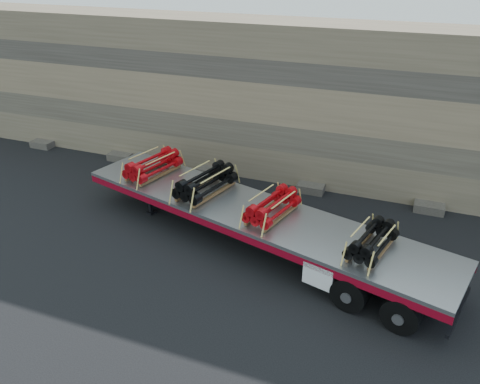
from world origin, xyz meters
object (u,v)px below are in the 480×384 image
(trailer, at_px, (253,227))
(bundle_midfront, at_px, (206,183))
(bundle_rear, at_px, (372,241))
(bundle_front, at_px, (153,166))
(bundle_midrear, at_px, (272,207))

(trailer, relative_size, bundle_midfront, 5.86)
(trailer, height_order, bundle_rear, bundle_rear)
(bundle_front, xyz_separation_m, bundle_midrear, (5.55, -1.50, -0.03))
(bundle_rear, bearing_deg, bundle_midfront, 180.00)
(bundle_midfront, bearing_deg, bundle_front, 180.00)
(bundle_front, bearing_deg, trailer, 0.00)
(trailer, bearing_deg, bundle_front, -180.00)
(trailer, bearing_deg, bundle_midrear, -0.00)
(bundle_midfront, bearing_deg, bundle_midrear, 0.00)
(bundle_front, height_order, bundle_rear, bundle_front)
(bundle_midrear, relative_size, bundle_rear, 1.07)
(bundle_front, xyz_separation_m, bundle_midfront, (2.69, -0.73, 0.03))
(bundle_front, distance_m, bundle_midrear, 5.75)
(bundle_midfront, height_order, bundle_midrear, bundle_midfront)
(bundle_front, bearing_deg, bundle_rear, 0.00)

